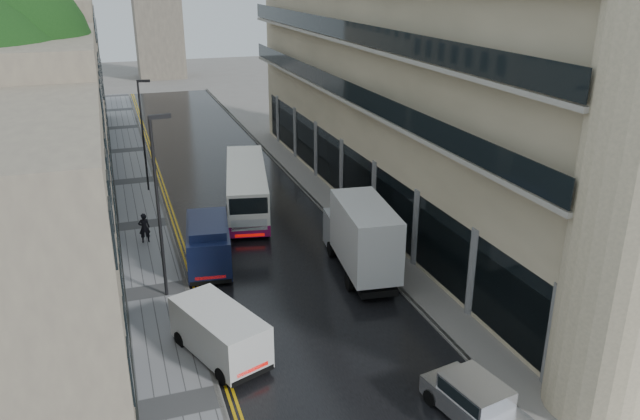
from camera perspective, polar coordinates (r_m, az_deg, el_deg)
road at (r=37.31m, az=-6.85°, el=-0.35°), size 9.00×85.00×0.02m
left_sidewalk at (r=36.65m, az=-15.81°, el=-1.34°), size 2.70×85.00×0.12m
right_sidewalk at (r=38.66m, az=0.98°, el=0.66°), size 1.80×85.00×0.12m
old_shop_row at (r=37.43m, az=-22.51°, el=7.87°), size 4.50×56.00×12.00m
modern_block at (r=37.44m, az=9.05°, el=10.75°), size 8.00×40.00×14.00m
tree_far at (r=40.59m, az=-26.27°, el=8.55°), size 9.24×9.24×12.46m
cream_bus at (r=34.91m, az=-8.29°, el=0.44°), size 4.09×10.06×2.68m
white_lorry at (r=27.62m, az=2.74°, el=-3.93°), size 2.88×7.16×3.66m
white_van at (r=22.27m, az=-9.02°, el=-13.38°), size 3.26×4.68×1.95m
navy_van at (r=29.09m, az=-11.90°, el=-4.28°), size 2.65×5.19×2.53m
pedestrian at (r=33.91m, az=-15.77°, el=-1.58°), size 0.61×0.41×1.61m
lamp_post_near at (r=26.98m, az=-14.55°, el=-0.02°), size 0.91×0.29×7.99m
lamp_post_far at (r=41.35m, az=-15.86°, el=6.46°), size 0.82×0.37×7.11m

